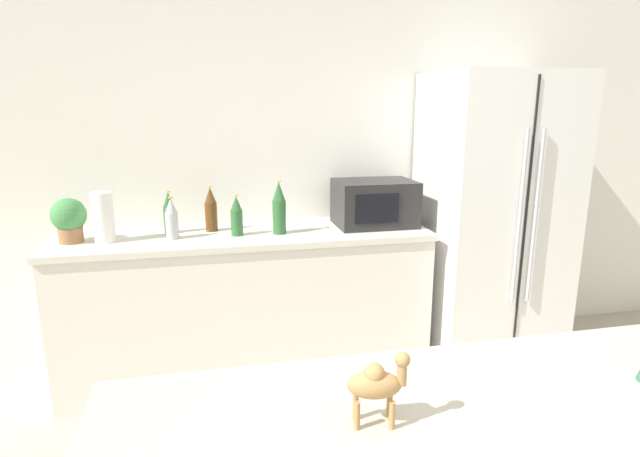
% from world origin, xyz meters
% --- Properties ---
extents(wall_back, '(8.00, 0.06, 2.55)m').
position_xyz_m(wall_back, '(0.00, 2.73, 1.27)').
color(wall_back, white).
rests_on(wall_back, ground_plane).
extents(back_counter, '(2.17, 0.63, 0.90)m').
position_xyz_m(back_counter, '(-0.50, 2.40, 0.45)').
color(back_counter, silver).
rests_on(back_counter, ground_plane).
extents(refrigerator, '(0.82, 0.72, 1.83)m').
position_xyz_m(refrigerator, '(1.06, 2.33, 0.91)').
color(refrigerator, white).
rests_on(refrigerator, ground_plane).
extents(potted_plant, '(0.18, 0.18, 0.24)m').
position_xyz_m(potted_plant, '(-1.44, 2.37, 1.03)').
color(potted_plant, '#9E6B47').
rests_on(potted_plant, back_counter).
extents(paper_towel_roll, '(0.11, 0.11, 0.27)m').
position_xyz_m(paper_towel_roll, '(-1.27, 2.34, 1.04)').
color(paper_towel_roll, white).
rests_on(paper_towel_roll, back_counter).
extents(microwave, '(0.48, 0.37, 0.28)m').
position_xyz_m(microwave, '(0.30, 2.42, 1.04)').
color(microwave, black).
rests_on(microwave, back_counter).
extents(back_bottle_0, '(0.07, 0.07, 0.24)m').
position_xyz_m(back_bottle_0, '(-0.91, 2.33, 1.01)').
color(back_bottle_0, '#B2B7BC').
rests_on(back_bottle_0, back_counter).
extents(back_bottle_1, '(0.07, 0.07, 0.27)m').
position_xyz_m(back_bottle_1, '(-0.69, 2.48, 1.03)').
color(back_bottle_1, brown).
rests_on(back_bottle_1, back_counter).
extents(back_bottle_2, '(0.08, 0.08, 0.31)m').
position_xyz_m(back_bottle_2, '(-0.31, 2.33, 1.05)').
color(back_bottle_2, '#2D6033').
rests_on(back_bottle_2, back_counter).
extents(back_bottle_3, '(0.07, 0.07, 0.25)m').
position_xyz_m(back_bottle_3, '(-0.93, 2.48, 1.02)').
color(back_bottle_3, '#2D6033').
rests_on(back_bottle_3, back_counter).
extents(back_bottle_4, '(0.07, 0.07, 0.24)m').
position_xyz_m(back_bottle_4, '(-0.55, 2.33, 1.01)').
color(back_bottle_4, '#2D6033').
rests_on(back_bottle_4, back_counter).
extents(camel_figurine, '(0.14, 0.08, 0.17)m').
position_xyz_m(camel_figurine, '(-0.36, 0.42, 1.04)').
color(camel_figurine, '#A87F4C').
rests_on(camel_figurine, bar_counter).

